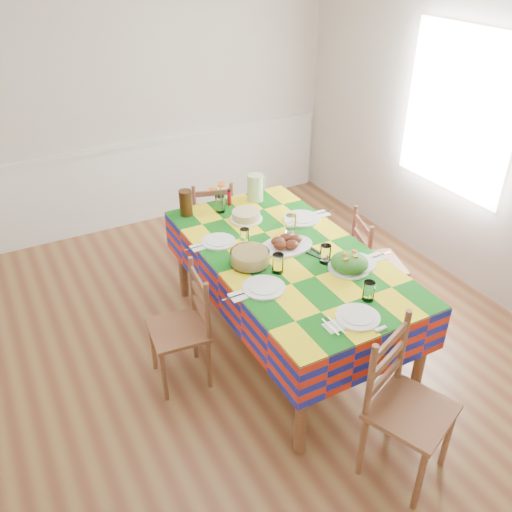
{
  "coord_description": "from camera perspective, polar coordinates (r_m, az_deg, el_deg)",
  "views": [
    {
      "loc": [
        -1.48,
        -2.91,
        2.89
      ],
      "look_at": [
        0.08,
        -0.03,
        0.86
      ],
      "focal_mm": 38.0,
      "sensor_mm": 36.0,
      "label": 1
    }
  ],
  "objects": [
    {
      "name": "pasta_bowl",
      "position": [
        3.81,
        -0.65,
        -0.17
      ],
      "size": [
        0.28,
        0.28,
        0.1
      ],
      "color": "white",
      "rests_on": "dining_table"
    },
    {
      "name": "dining_table",
      "position": [
        4.02,
        3.36,
        -0.79
      ],
      "size": [
        1.14,
        2.12,
        0.82
      ],
      "color": "brown",
      "rests_on": "room"
    },
    {
      "name": "setting_left_far",
      "position": [
        4.07,
        -3.05,
        1.71
      ],
      "size": [
        0.47,
        0.28,
        0.12
      ],
      "rotation": [
        0.0,
        0.0,
        1.57
      ],
      "color": "white",
      "rests_on": "dining_table"
    },
    {
      "name": "hot_sauce",
      "position": [
        4.62,
        -2.83,
        6.24
      ],
      "size": [
        0.04,
        0.04,
        0.15
      ],
      "primitive_type": "cylinder",
      "color": "#AA0D17",
      "rests_on": "dining_table"
    },
    {
      "name": "chair_right",
      "position": [
        4.61,
        12.23,
        -0.88
      ],
      "size": [
        0.49,
        0.51,
        0.92
      ],
      "rotation": [
        0.0,
        0.0,
        1.27
      ],
      "color": "brown",
      "rests_on": "room"
    },
    {
      "name": "setting_right_far",
      "position": [
        4.35,
        4.51,
        3.8
      ],
      "size": [
        0.56,
        0.32,
        0.14
      ],
      "rotation": [
        0.0,
        0.0,
        -1.57
      ],
      "color": "white",
      "rests_on": "dining_table"
    },
    {
      "name": "chair_far",
      "position": [
        5.19,
        -4.59,
        3.5
      ],
      "size": [
        0.49,
        0.48,
        0.9
      ],
      "rotation": [
        0.0,
        0.0,
        2.84
      ],
      "color": "brown",
      "rests_on": "room"
    },
    {
      "name": "salad_platter",
      "position": [
        3.81,
        9.8,
        -0.74
      ],
      "size": [
        0.29,
        0.29,
        0.12
      ],
      "color": "white",
      "rests_on": "dining_table"
    },
    {
      "name": "chair_near",
      "position": [
        3.35,
        15.34,
        -15.1
      ],
      "size": [
        0.58,
        0.56,
        1.02
      ],
      "rotation": [
        0.0,
        0.0,
        0.38
      ],
      "color": "brown",
      "rests_on": "room"
    },
    {
      "name": "room",
      "position": [
        3.61,
        -1.42,
        6.51
      ],
      "size": [
        4.58,
        5.08,
        2.78
      ],
      "color": "brown",
      "rests_on": "ground"
    },
    {
      "name": "setting_near_head",
      "position": [
        3.43,
        10.99,
        -5.35
      ],
      "size": [
        0.45,
        0.3,
        0.13
      ],
      "color": "white",
      "rests_on": "dining_table"
    },
    {
      "name": "wainscot",
      "position": [
        6.09,
        -12.18,
        7.78
      ],
      "size": [
        4.41,
        0.06,
        0.92
      ],
      "color": "white",
      "rests_on": "room"
    },
    {
      "name": "setting_left_near",
      "position": [
        3.62,
        1.29,
        -2.41
      ],
      "size": [
        0.53,
        0.31,
        0.14
      ],
      "rotation": [
        0.0,
        0.0,
        1.57
      ],
      "color": "white",
      "rests_on": "dining_table"
    },
    {
      "name": "serving_utensils",
      "position": [
        3.96,
        6.38,
        0.2
      ],
      "size": [
        0.14,
        0.32,
        0.01
      ],
      "color": "black",
      "rests_on": "dining_table"
    },
    {
      "name": "setting_right_near",
      "position": [
        3.88,
        9.41,
        -0.36
      ],
      "size": [
        0.53,
        0.31,
        0.14
      ],
      "rotation": [
        0.0,
        0.0,
        -1.57
      ],
      "color": "white",
      "rests_on": "dining_table"
    },
    {
      "name": "green_pitcher",
      "position": [
        4.69,
        -0.08,
        7.22
      ],
      "size": [
        0.14,
        0.14,
        0.23
      ],
      "primitive_type": "cylinder",
      "color": "#B7DD9C",
      "rests_on": "dining_table"
    },
    {
      "name": "chair_left",
      "position": [
        3.88,
        -7.62,
        -7.57
      ],
      "size": [
        0.42,
        0.44,
        0.91
      ],
      "rotation": [
        0.0,
        0.0,
        -1.68
      ],
      "color": "brown",
      "rests_on": "room"
    },
    {
      "name": "meat_platter",
      "position": [
        4.02,
        3.22,
        1.31
      ],
      "size": [
        0.41,
        0.3,
        0.08
      ],
      "color": "white",
      "rests_on": "dining_table"
    },
    {
      "name": "tea_pitcher",
      "position": [
        4.48,
        -7.42,
        5.57
      ],
      "size": [
        0.11,
        0.11,
        0.22
      ],
      "primitive_type": "cylinder",
      "color": "black",
      "rests_on": "dining_table"
    },
    {
      "name": "cake",
      "position": [
        4.4,
        -1.05,
        4.27
      ],
      "size": [
        0.27,
        0.27,
        0.07
      ],
      "color": "white",
      "rests_on": "dining_table"
    },
    {
      "name": "name_card",
      "position": [
        3.32,
        12.97,
        -7.53
      ],
      "size": [
        0.08,
        0.02,
        0.02
      ],
      "primitive_type": "cube",
      "color": "white",
      "rests_on": "dining_table"
    },
    {
      "name": "window_right",
      "position": [
        5.1,
        20.47,
        14.01
      ],
      "size": [
        0.0,
        1.4,
        1.4
      ],
      "primitive_type": "plane",
      "rotation": [
        0.0,
        -1.57,
        0.0
      ],
      "color": "white",
      "rests_on": "room"
    },
    {
      "name": "flower_vase",
      "position": [
        4.5,
        -3.85,
        5.94
      ],
      "size": [
        0.17,
        0.14,
        0.27
      ],
      "color": "white",
      "rests_on": "dining_table"
    }
  ]
}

